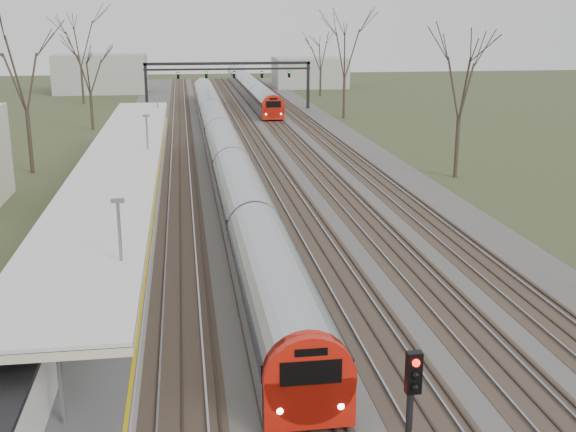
% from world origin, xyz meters
% --- Properties ---
extents(track_bed, '(24.00, 160.00, 0.22)m').
position_xyz_m(track_bed, '(0.26, 55.00, 0.06)').
color(track_bed, '#474442').
rests_on(track_bed, ground).
extents(platform, '(3.50, 69.00, 1.00)m').
position_xyz_m(platform, '(-9.05, 37.50, 0.50)').
color(platform, '#9E9B93').
rests_on(platform, ground).
extents(canopy, '(4.10, 50.00, 3.11)m').
position_xyz_m(canopy, '(-9.05, 32.99, 3.93)').
color(canopy, slate).
rests_on(canopy, platform).
extents(signal_gantry, '(21.00, 0.59, 6.08)m').
position_xyz_m(signal_gantry, '(0.29, 84.99, 4.91)').
color(signal_gantry, black).
rests_on(signal_gantry, ground).
extents(tree_west_far, '(5.50, 5.50, 11.33)m').
position_xyz_m(tree_west_far, '(-17.00, 48.00, 8.02)').
color(tree_west_far, '#2D231C').
rests_on(tree_west_far, ground).
extents(tree_east_far, '(5.00, 5.00, 10.30)m').
position_xyz_m(tree_east_far, '(14.00, 42.00, 7.29)').
color(tree_east_far, '#2D231C').
rests_on(tree_east_far, ground).
extents(train_near, '(2.62, 90.21, 3.05)m').
position_xyz_m(train_near, '(-2.50, 54.77, 1.48)').
color(train_near, '#9EA1A8').
rests_on(train_near, ground).
extents(train_far, '(2.62, 60.21, 3.05)m').
position_xyz_m(train_far, '(4.50, 103.09, 1.48)').
color(train_far, '#9EA1A8').
rests_on(train_far, ground).
extents(passenger, '(0.56, 0.75, 1.89)m').
position_xyz_m(passenger, '(-8.41, 13.97, 1.94)').
color(passenger, '#273E4D').
rests_on(passenger, platform).
extents(signal_post, '(0.35, 0.45, 4.10)m').
position_xyz_m(signal_post, '(-0.75, 6.68, 2.72)').
color(signal_post, black).
rests_on(signal_post, ground).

